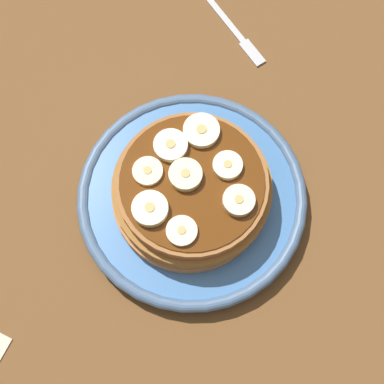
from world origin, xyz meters
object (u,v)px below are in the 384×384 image
pancake_stack (191,188)px  banana_slice_5 (148,171)px  banana_slice_7 (171,146)px  banana_slice_2 (228,166)px  plate (192,198)px  banana_slice_0 (183,178)px  banana_slice_3 (182,231)px  banana_slice_6 (201,131)px  fork (232,28)px  banana_slice_1 (239,201)px  banana_slice_4 (150,209)px

pancake_stack → banana_slice_5: 4.72cm
banana_slice_5 → banana_slice_7: 3.32cm
pancake_stack → banana_slice_2: banana_slice_2 is taller
plate → banana_slice_7: banana_slice_7 is taller
pancake_stack → banana_slice_5: bearing=117.4°
banana_slice_0 → banana_slice_3: 4.99cm
banana_slice_5 → banana_slice_6: (6.32, -1.39, 0.09)cm
banana_slice_2 → banana_slice_6: (1.29, 4.10, 0.02)cm
banana_slice_5 → fork: banana_slice_5 is taller
banana_slice_5 → banana_slice_0: bearing=-64.8°
banana_slice_0 → banana_slice_1: 5.56cm
banana_slice_7 → fork: (17.74, 5.55, -6.00)cm
plate → banana_slice_2: banana_slice_2 is taller
pancake_stack → banana_slice_7: bearing=68.5°
banana_slice_7 → banana_slice_4: bearing=-157.6°
banana_slice_3 → plate: bearing=27.4°
banana_slice_1 → banana_slice_7: size_ratio=0.91×
pancake_stack → banana_slice_1: 5.42cm
banana_slice_0 → banana_slice_3: (-3.95, -3.04, -0.15)cm
banana_slice_0 → banana_slice_5: bearing=115.2°
banana_slice_2 → banana_slice_0: bearing=145.6°
pancake_stack → fork: size_ratio=1.26×
banana_slice_4 → banana_slice_5: bearing=43.2°
plate → banana_slice_5: size_ratio=8.05×
banana_slice_4 → fork: 25.82cm
banana_slice_2 → fork: banana_slice_2 is taller
banana_slice_5 → banana_slice_1: bearing=-71.2°
banana_slice_1 → banana_slice_4: 8.07cm
banana_slice_3 → banana_slice_7: (5.85, 5.99, 0.11)cm
fork → pancake_stack: bearing=-154.5°
banana_slice_0 → plate: bearing=-60.7°
banana_slice_0 → fork: size_ratio=0.25×
pancake_stack → banana_slice_5: (-1.90, 3.66, 2.30)cm
banana_slice_3 → pancake_stack: bearing=28.4°
banana_slice_6 → banana_slice_4: bearing=-172.7°
fork → banana_slice_4: bearing=-161.3°
banana_slice_0 → pancake_stack: bearing=-53.4°
banana_slice_1 → banana_slice_4: (-5.58, 5.83, 0.02)cm
banana_slice_3 → banana_slice_7: 8.37cm
banana_slice_1 → banana_slice_4: bearing=133.7°
banana_slice_2 → banana_slice_7: same height
banana_slice_2 → banana_slice_7: size_ratio=0.86×
banana_slice_3 → fork: bearing=26.1°
plate → banana_slice_3: size_ratio=8.09×
banana_slice_5 → banana_slice_6: bearing=-12.4°
fork → banana_slice_3: bearing=-153.9°
banana_slice_5 → banana_slice_3: bearing=-112.7°
banana_slice_0 → banana_slice_4: (-4.14, 0.46, 0.03)cm
banana_slice_5 → banana_slice_4: bearing=-136.8°
banana_slice_4 → banana_slice_6: 9.11cm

